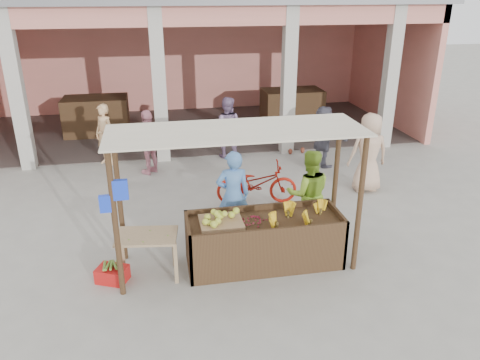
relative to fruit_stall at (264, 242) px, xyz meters
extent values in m
plane|color=gray|center=(-0.50, 0.00, -0.40)|extent=(60.00, 60.00, 0.00)
cube|color=#E38576|center=(-0.50, 11.40, 1.60)|extent=(14.00, 0.20, 4.00)
cube|color=#E38576|center=(6.40, 8.50, 1.60)|extent=(0.20, 6.00, 4.00)
cube|color=#E38576|center=(-0.50, 5.65, 3.35)|extent=(14.00, 0.30, 0.50)
cube|color=#B9B3AA|center=(-5.00, 5.65, 1.60)|extent=(0.35, 0.35, 4.00)
cube|color=#B9B3AA|center=(-1.50, 5.65, 1.60)|extent=(0.35, 0.35, 4.00)
cube|color=#B9B3AA|center=(2.00, 5.65, 1.60)|extent=(0.35, 0.35, 4.00)
cube|color=#B9B3AA|center=(5.00, 5.65, 1.60)|extent=(0.35, 0.35, 4.00)
cube|color=#45311B|center=(-3.50, 8.50, 0.20)|extent=(2.00, 1.20, 1.20)
cube|color=#45311B|center=(3.00, 8.50, 0.20)|extent=(2.00, 1.20, 1.20)
cube|color=#45311B|center=(0.00, 0.00, 0.00)|extent=(2.60, 0.95, 0.80)
cylinder|color=#45311B|center=(-2.35, -0.45, 0.78)|extent=(0.09, 0.09, 2.35)
cylinder|color=#45311B|center=(1.45, -0.45, 0.78)|extent=(0.09, 0.09, 2.35)
cylinder|color=#45311B|center=(-2.35, 0.60, 0.78)|extent=(0.09, 0.09, 2.35)
cylinder|color=#45311B|center=(1.45, 0.60, 0.78)|extent=(0.09, 0.09, 2.35)
cube|color=beige|center=(-0.45, 0.08, 1.97)|extent=(4.00, 1.35, 0.03)
cube|color=blue|center=(-2.23, -0.45, 1.35)|extent=(0.22, 0.08, 0.30)
cube|color=blue|center=(-2.45, -0.45, 1.15)|extent=(0.18, 0.07, 0.26)
cube|color=#9E7951|center=(-0.72, 0.05, 0.43)|extent=(0.70, 0.61, 0.06)
ellipsoid|color=#D3D33E|center=(-0.72, 0.05, 0.53)|extent=(0.60, 0.53, 0.13)
ellipsoid|color=maroon|center=(-0.19, -0.02, 0.48)|extent=(0.47, 0.39, 0.15)
cube|color=tan|center=(-1.93, -0.05, 0.35)|extent=(1.03, 0.76, 0.04)
cube|color=tan|center=(-2.36, -0.31, -0.04)|extent=(0.06, 0.06, 0.73)
cube|color=tan|center=(-1.51, -0.31, -0.04)|extent=(0.06, 0.06, 0.73)
cube|color=tan|center=(-2.36, 0.22, -0.04)|extent=(0.06, 0.06, 0.73)
cube|color=tan|center=(-1.51, 0.22, -0.04)|extent=(0.06, 0.06, 0.73)
cube|color=red|center=(-2.53, -0.07, -0.28)|extent=(0.57, 0.50, 0.25)
ellipsoid|color=maroon|center=(2.06, 5.40, -0.08)|extent=(0.47, 0.47, 0.65)
ellipsoid|color=maroon|center=(2.44, 5.46, -0.08)|extent=(0.47, 0.47, 0.65)
imported|color=#548CD5|center=(-0.36, 1.01, 0.52)|extent=(0.70, 0.52, 1.83)
imported|color=#85B22E|center=(1.03, 0.82, 0.50)|extent=(0.94, 0.64, 1.80)
imported|color=#98160B|center=(0.41, 2.40, 0.08)|extent=(0.82, 1.89, 0.96)
imported|color=#CF8291|center=(-1.85, 4.67, 0.48)|extent=(1.13, 1.12, 1.76)
imported|color=tan|center=(3.07, 2.64, 0.62)|extent=(1.01, 0.69, 2.04)
imported|color=#504F5D|center=(2.62, 4.41, 0.45)|extent=(1.15, 1.70, 1.70)
imported|color=#E6B47C|center=(-3.00, 5.56, 0.45)|extent=(0.79, 0.79, 1.70)
imported|color=gray|center=(0.26, 5.55, 0.52)|extent=(1.02, 0.78, 1.85)
camera|label=1|loc=(-1.68, -6.73, 4.00)|focal=35.00mm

